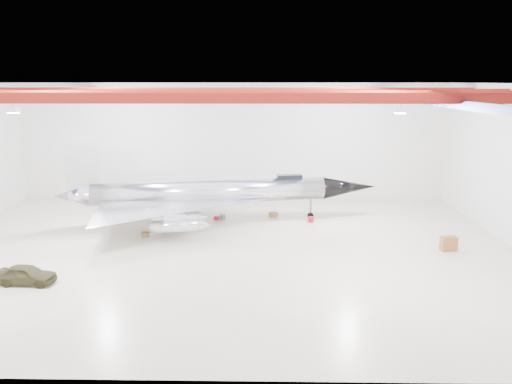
{
  "coord_description": "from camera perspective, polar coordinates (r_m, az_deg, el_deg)",
  "views": [
    {
      "loc": [
        3.08,
        -31.93,
        11.17
      ],
      "look_at": [
        2.47,
        2.0,
        3.59
      ],
      "focal_mm": 35.0,
      "sensor_mm": 36.0,
      "label": 1
    }
  ],
  "objects": [
    {
      "name": "parts_bin",
      "position": [
        41.9,
        2.01,
        -2.58
      ],
      "size": [
        0.73,
        0.66,
        0.41
      ],
      "primitive_type": "cube",
      "rotation": [
        0.0,
        0.0,
        0.38
      ],
      "color": "olive",
      "rests_on": "floor"
    },
    {
      "name": "crate_ply",
      "position": [
        37.53,
        -12.54,
        -4.75
      ],
      "size": [
        0.55,
        0.45,
        0.36
      ],
      "primitive_type": "cube",
      "rotation": [
        0.0,
        0.0,
        0.08
      ],
      "color": "olive",
      "rests_on": "floor"
    },
    {
      "name": "ceiling_structure",
      "position": [
        32.09,
        -4.56,
        11.04
      ],
      "size": [
        39.5,
        29.5,
        1.08
      ],
      "color": "maroon",
      "rests_on": "ceiling"
    },
    {
      "name": "toolbox_red",
      "position": [
        41.18,
        -4.52,
        -2.98
      ],
      "size": [
        0.46,
        0.4,
        0.28
      ],
      "primitive_type": "cube",
      "rotation": [
        0.0,
        0.0,
        -0.21
      ],
      "color": "maroon",
      "rests_on": "floor"
    },
    {
      "name": "floor",
      "position": [
        33.97,
        -4.26,
        -6.64
      ],
      "size": [
        40.0,
        40.0,
        0.0
      ],
      "primitive_type": "plane",
      "color": "beige",
      "rests_on": "ground"
    },
    {
      "name": "jeep",
      "position": [
        31.13,
        -24.79,
        -8.55
      ],
      "size": [
        3.35,
        1.53,
        1.12
      ],
      "primitive_type": "imported",
      "rotation": [
        0.0,
        0.0,
        1.51
      ],
      "color": "#3B381D",
      "rests_on": "floor"
    },
    {
      "name": "jet_aircraft",
      "position": [
        39.84,
        -5.33,
        -0.33
      ],
      "size": [
        25.64,
        16.85,
        7.02
      ],
      "rotation": [
        0.0,
        0.0,
        0.16
      ],
      "color": "silver",
      "rests_on": "floor"
    },
    {
      "name": "tool_chest",
      "position": [
        40.6,
        6.31,
        -3.14
      ],
      "size": [
        0.56,
        0.56,
        0.42
      ],
      "primitive_type": "cylinder",
      "rotation": [
        0.0,
        0.0,
        -0.2
      ],
      "color": "maroon",
      "rests_on": "floor"
    },
    {
      "name": "ceiling",
      "position": [
        32.08,
        -4.58,
        12.25
      ],
      "size": [
        40.0,
        40.0,
        0.0
      ],
      "primitive_type": "plane",
      "rotation": [
        3.14,
        0.0,
        0.0
      ],
      "color": "#0A0F38",
      "rests_on": "wall_back"
    },
    {
      "name": "crate_small",
      "position": [
        40.24,
        -11.01,
        -3.55
      ],
      "size": [
        0.41,
        0.33,
        0.29
      ],
      "primitive_type": "cube",
      "rotation": [
        0.0,
        0.0,
        -0.0
      ],
      "color": "#59595B",
      "rests_on": "floor"
    },
    {
      "name": "wall_back",
      "position": [
        47.37,
        -2.72,
        5.7
      ],
      "size": [
        40.0,
        0.0,
        40.0
      ],
      "primitive_type": "plane",
      "rotation": [
        1.57,
        0.0,
        0.0
      ],
      "color": "silver",
      "rests_on": "floor"
    },
    {
      "name": "spares_box",
      "position": [
        41.28,
        -3.81,
        -2.84
      ],
      "size": [
        0.55,
        0.55,
        0.41
      ],
      "primitive_type": "cylinder",
      "rotation": [
        0.0,
        0.0,
        0.22
      ],
      "color": "#59595B",
      "rests_on": "floor"
    },
    {
      "name": "desk",
      "position": [
        36.03,
        21.16,
        -5.53
      ],
      "size": [
        1.13,
        0.67,
        0.98
      ],
      "primitive_type": "cube",
      "rotation": [
        0.0,
        0.0,
        0.13
      ],
      "color": "brown",
      "rests_on": "floor"
    },
    {
      "name": "oil_barrel",
      "position": [
        40.68,
        -8.33,
        -3.2
      ],
      "size": [
        0.62,
        0.53,
        0.39
      ],
      "primitive_type": "cube",
      "rotation": [
        0.0,
        0.0,
        -0.16
      ],
      "color": "olive",
      "rests_on": "floor"
    }
  ]
}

